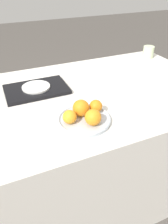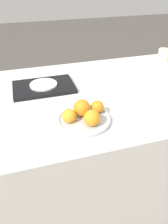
# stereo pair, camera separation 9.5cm
# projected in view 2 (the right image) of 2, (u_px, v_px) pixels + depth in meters

# --- Properties ---
(ground_plane) EXTENTS (12.00, 12.00, 0.00)m
(ground_plane) POSITION_uv_depth(u_px,v_px,m) (90.00, 184.00, 1.63)
(ground_plane) COLOR #4C4742
(table) EXTENTS (1.53, 0.91, 0.78)m
(table) POSITION_uv_depth(u_px,v_px,m) (91.00, 145.00, 1.41)
(table) COLOR silver
(table) RESTS_ON ground_plane
(fruit_platter) EXTENTS (0.24, 0.24, 0.02)m
(fruit_platter) POSITION_uv_depth(u_px,v_px,m) (84.00, 119.00, 0.97)
(fruit_platter) COLOR #B2BCC6
(fruit_platter) RESTS_ON table
(orange_0) EXTENTS (0.08, 0.08, 0.08)m
(orange_0) POSITION_uv_depth(u_px,v_px,m) (82.00, 108.00, 0.97)
(orange_0) COLOR orange
(orange_0) RESTS_ON fruit_platter
(orange_1) EXTENTS (0.06, 0.06, 0.06)m
(orange_1) POSITION_uv_depth(u_px,v_px,m) (69.00, 116.00, 0.93)
(orange_1) COLOR orange
(orange_1) RESTS_ON fruit_platter
(orange_2) EXTENTS (0.07, 0.07, 0.07)m
(orange_2) POSITION_uv_depth(u_px,v_px,m) (92.00, 118.00, 0.91)
(orange_2) COLOR orange
(orange_2) RESTS_ON fruit_platter
(orange_3) EXTENTS (0.06, 0.06, 0.06)m
(orange_3) POSITION_uv_depth(u_px,v_px,m) (97.00, 107.00, 0.99)
(orange_3) COLOR orange
(orange_3) RESTS_ON fruit_platter
(serving_tray) EXTENTS (0.34, 0.22, 0.02)m
(serving_tray) POSITION_uv_depth(u_px,v_px,m) (44.00, 87.00, 1.23)
(serving_tray) COLOR black
(serving_tray) RESTS_ON table
(side_plate) EXTENTS (0.15, 0.15, 0.01)m
(side_plate) POSITION_uv_depth(u_px,v_px,m) (43.00, 84.00, 1.22)
(side_plate) COLOR silver
(side_plate) RESTS_ON serving_tray
(cup_1) EXTENTS (0.08, 0.08, 0.08)m
(cup_1) POSITION_uv_depth(u_px,v_px,m) (164.00, 55.00, 1.58)
(cup_1) COLOR beige
(cup_1) RESTS_ON table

